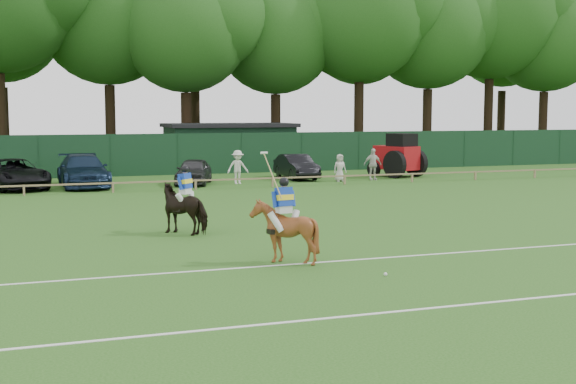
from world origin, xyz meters
name	(u,v)px	position (x,y,z in m)	size (l,w,h in m)	color
ground	(308,256)	(0.00, 0.00, 0.00)	(160.00, 160.00, 0.00)	#1E4C14
horse_dark	(186,208)	(-2.29, 4.86, 0.79)	(0.85, 1.87, 1.58)	black
horse_chestnut	(284,231)	(-0.93, -0.72, 0.81)	(1.31, 1.48, 1.63)	brown
suv_black	(14,174)	(-7.43, 21.32, 0.75)	(2.48, 5.37, 1.49)	black
sedan_navy	(83,171)	(-4.08, 21.30, 0.81)	(2.28, 5.62, 1.63)	#122238
hatch_grey	(194,171)	(1.52, 20.76, 0.69)	(1.63, 4.04, 1.38)	#2F2F31
estate_black	(296,167)	(7.74, 21.95, 0.70)	(1.47, 4.22, 1.39)	black
spectator_left	(238,167)	(3.77, 20.17, 0.89)	(1.15, 0.66, 1.79)	silver
spectator_mid	(373,164)	(11.50, 19.82, 0.89)	(1.04, 0.43, 1.77)	beige
spectator_right	(340,168)	(9.43, 19.64, 0.75)	(0.73, 0.48, 1.50)	beige
rider_dark	(186,186)	(-2.28, 4.85, 1.51)	(0.77, 0.75, 1.41)	silver
rider_chestnut	(284,203)	(-0.93, -0.73, 1.55)	(0.95, 0.54, 2.05)	silver
polo_ball	(385,274)	(0.80, -3.02, 0.04)	(0.09, 0.09, 0.09)	silver
pitch_lines	(363,283)	(0.00, -3.50, 0.01)	(60.00, 5.10, 0.01)	silver
pitch_rail	(175,181)	(0.00, 18.00, 0.45)	(62.10, 0.10, 0.50)	#997F5B
perimeter_fence	(145,155)	(0.00, 27.00, 1.25)	(92.08, 0.08, 2.50)	#14351E
utility_shed	(229,146)	(6.00, 30.00, 1.54)	(8.40, 4.40, 3.04)	#14331E
tree_row	(156,166)	(2.00, 35.00, 0.00)	(96.00, 12.00, 21.00)	#26561C
tractor	(398,156)	(13.90, 21.34, 1.20)	(2.87, 3.51, 2.54)	#A50F14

